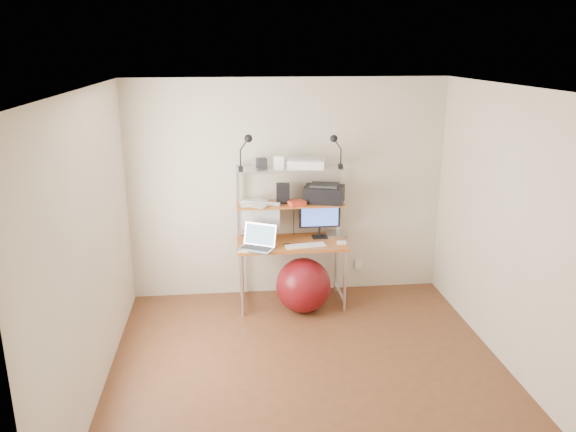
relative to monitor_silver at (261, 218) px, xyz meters
name	(u,v)px	position (x,y,z in m)	size (l,w,h in m)	color
room	(311,241)	(0.33, -1.54, 0.25)	(3.60, 3.60, 3.60)	brown
computer_desk	(291,222)	(0.33, -0.04, -0.04)	(1.20, 0.60, 1.57)	#C36B26
wall_outlet	(358,264)	(1.18, 0.24, -0.70)	(0.08, 0.01, 0.12)	white
monitor_silver	(261,218)	(0.00, 0.00, 0.00)	(0.42, 0.21, 0.48)	#A7A7AC
monitor_black	(320,217)	(0.66, 0.03, -0.02)	(0.47, 0.13, 0.47)	black
laptop	(258,243)	(-0.05, -0.25, -0.20)	(0.46, 0.43, 0.32)	#B5B5B9
keyboard	(305,245)	(0.46, -0.25, -0.25)	(0.44, 0.13, 0.01)	white
mouse	(342,243)	(0.87, -0.22, -0.24)	(0.09, 0.06, 0.03)	white
mac_mini	(336,235)	(0.85, 0.03, -0.23)	(0.22, 0.22, 0.04)	#B5B5B9
phone	(288,246)	(0.27, -0.23, -0.25)	(0.07, 0.12, 0.01)	black
printer	(324,194)	(0.71, 0.03, 0.25)	(0.50, 0.41, 0.21)	black
nas_cube	(283,193)	(0.25, 0.06, 0.26)	(0.15, 0.15, 0.21)	black
red_box	(297,203)	(0.39, -0.08, 0.18)	(0.18, 0.12, 0.05)	red
scanner	(307,163)	(0.50, 0.01, 0.61)	(0.45, 0.35, 0.10)	white
box_white	(279,162)	(0.20, 0.01, 0.62)	(0.11, 0.09, 0.13)	white
box_grey	(262,163)	(0.02, 0.08, 0.61)	(0.10, 0.10, 0.10)	#29292C
clip_lamp_left	(247,144)	(-0.14, -0.08, 0.84)	(0.15, 0.09, 0.39)	black
clip_lamp_right	(335,144)	(0.80, -0.06, 0.82)	(0.15, 0.08, 0.36)	black
exercise_ball	(303,285)	(0.43, -0.31, -0.69)	(0.60, 0.60, 0.60)	maroon
paper_stack	(256,203)	(-0.06, 0.03, 0.17)	(0.39, 0.42, 0.02)	white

